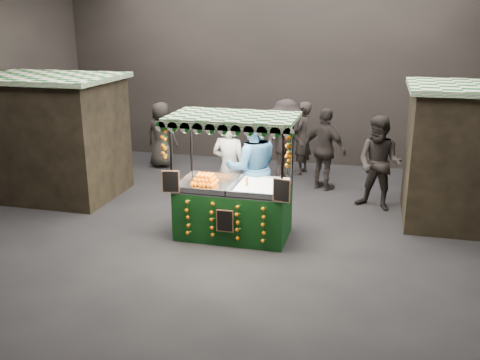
# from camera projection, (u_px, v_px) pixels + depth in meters

# --- Properties ---
(ground) EXTENTS (12.00, 12.00, 0.00)m
(ground) POSITION_uv_depth(u_px,v_px,m) (236.00, 229.00, 9.90)
(ground) COLOR black
(ground) RESTS_ON ground
(market_hall) EXTENTS (12.10, 10.10, 5.05)m
(market_hall) POSITION_uv_depth(u_px,v_px,m) (236.00, 41.00, 8.90)
(market_hall) COLOR black
(market_hall) RESTS_ON ground
(neighbour_stall_left) EXTENTS (3.00, 2.20, 2.60)m
(neighbour_stall_left) POSITION_uv_depth(u_px,v_px,m) (50.00, 136.00, 11.48)
(neighbour_stall_left) COLOR black
(neighbour_stall_left) RESTS_ON ground
(juice_stall) EXTENTS (2.25, 1.33, 2.18)m
(juice_stall) POSITION_uv_depth(u_px,v_px,m) (234.00, 200.00, 9.39)
(juice_stall) COLOR black
(juice_stall) RESTS_ON ground
(vendor_grey) EXTENTS (0.79, 0.60, 1.96)m
(vendor_grey) POSITION_uv_depth(u_px,v_px,m) (229.00, 168.00, 10.25)
(vendor_grey) COLOR slate
(vendor_grey) RESTS_ON ground
(vendor_blue) EXTENTS (1.25, 1.13, 2.12)m
(vendor_blue) POSITION_uv_depth(u_px,v_px,m) (252.00, 168.00, 9.98)
(vendor_blue) COLOR #26517A
(vendor_blue) RESTS_ON ground
(shopper_0) EXTENTS (0.65, 0.50, 1.59)m
(shopper_0) POSITION_uv_depth(u_px,v_px,m) (91.00, 144.00, 12.97)
(shopper_0) COLOR #292521
(shopper_0) RESTS_ON ground
(shopper_1) EXTENTS (1.13, 1.01, 1.91)m
(shopper_1) POSITION_uv_depth(u_px,v_px,m) (379.00, 163.00, 10.69)
(shopper_1) COLOR black
(shopper_1) RESTS_ON ground
(shopper_2) EXTENTS (1.17, 0.95, 1.86)m
(shopper_2) POSITION_uv_depth(u_px,v_px,m) (325.00, 149.00, 11.91)
(shopper_2) COLOR #292421
(shopper_2) RESTS_ON ground
(shopper_3) EXTENTS (1.31, 1.43, 1.93)m
(shopper_3) POSITION_uv_depth(u_px,v_px,m) (285.00, 140.00, 12.67)
(shopper_3) COLOR black
(shopper_3) RESTS_ON ground
(shopper_4) EXTENTS (0.86, 0.59, 1.69)m
(shopper_4) POSITION_uv_depth(u_px,v_px,m) (161.00, 135.00, 13.78)
(shopper_4) COLOR #2E2A25
(shopper_4) RESTS_ON ground
(shopper_5) EXTENTS (1.39, 1.60, 1.75)m
(shopper_5) POSITION_uv_depth(u_px,v_px,m) (433.00, 158.00, 11.41)
(shopper_5) COLOR #2B2623
(shopper_5) RESTS_ON ground
(shopper_6) EXTENTS (0.54, 0.72, 1.80)m
(shopper_6) POSITION_uv_depth(u_px,v_px,m) (302.00, 138.00, 13.14)
(shopper_6) COLOR #2A2522
(shopper_6) RESTS_ON ground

